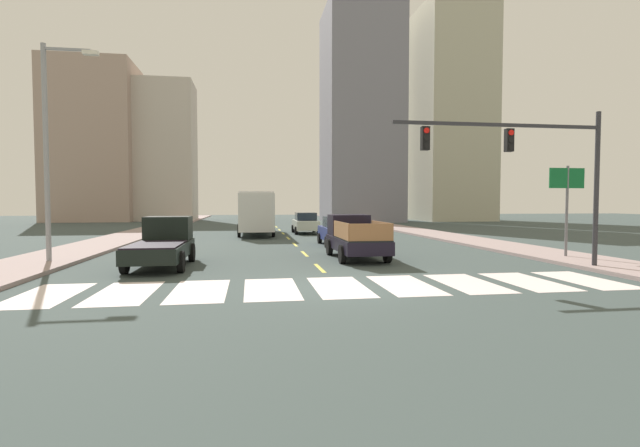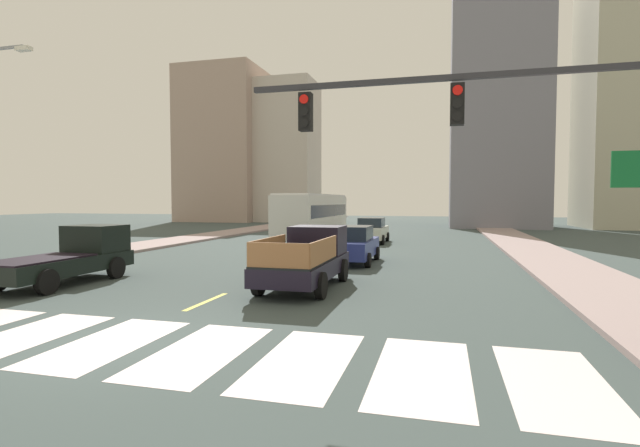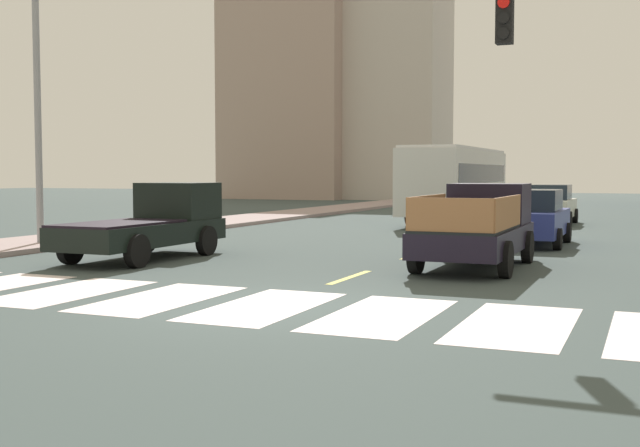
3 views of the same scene
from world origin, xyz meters
The scene contains 27 objects.
ground_plane centered at (0.00, 0.00, 0.00)m, with size 160.00×160.00×0.00m, color #3B4746.
sidewalk_right centered at (11.49, 18.00, 0.07)m, with size 3.39×110.00×0.15m, color gray.
sidewalk_left centered at (-11.49, 18.00, 0.07)m, with size 3.39×110.00×0.15m, color gray.
crosswalk_stripe_3 centered at (-2.07, 0.00, 0.00)m, with size 1.58×3.53×0.01m, color silver.
crosswalk_stripe_4 centered at (0.00, 0.00, 0.00)m, with size 1.58×3.53×0.01m, color silver.
crosswalk_stripe_5 centered at (2.07, 0.00, 0.00)m, with size 1.58×3.53×0.01m, color silver.
crosswalk_stripe_6 centered at (4.13, 0.00, 0.00)m, with size 1.58×3.53×0.01m, color silver.
crosswalk_stripe_7 centered at (6.20, 0.00, 0.00)m, with size 1.58×3.53×0.01m, color silver.
crosswalk_stripe_8 centered at (8.27, 0.00, 0.00)m, with size 1.58×3.53×0.01m, color silver.
lane_dash_0 centered at (0.00, 4.00, 0.00)m, with size 0.16×2.40×0.01m, color #D5C84B.
lane_dash_1 centered at (0.00, 9.00, 0.00)m, with size 0.16×2.40×0.01m, color #D5C84B.
lane_dash_2 centered at (0.00, 14.00, 0.00)m, with size 0.16×2.40×0.01m, color #D5C84B.
lane_dash_3 centered at (0.00, 19.00, 0.00)m, with size 0.16×2.40×0.01m, color #D5C84B.
lane_dash_4 centered at (0.00, 24.00, 0.00)m, with size 0.16×2.40×0.01m, color #D5C84B.
lane_dash_5 centered at (0.00, 29.00, 0.00)m, with size 0.16×2.40×0.01m, color #D5C84B.
lane_dash_6 centered at (0.00, 34.00, 0.00)m, with size 0.16×2.40×0.01m, color #D5C84B.
lane_dash_7 centered at (0.00, 39.00, 0.00)m, with size 0.16×2.40×0.01m, color #D5C84B.
pickup_stakebed centered at (2.11, 7.14, 0.94)m, with size 2.18×5.20×1.96m.
pickup_dark centered at (-6.16, 5.66, 0.92)m, with size 2.18×5.20×1.96m.
city_bus centered at (-2.24, 23.33, 1.95)m, with size 2.72×10.80×3.32m.
sedan_far centered at (2.52, 13.21, 0.86)m, with size 2.02×4.40×1.72m.
sedan_near_right centered at (1.82, 23.74, 0.86)m, with size 2.02×4.40×1.72m.
traffic_signal_gantry centered at (7.83, 2.12, 4.17)m, with size 8.18×0.27×6.00m.
tower_tall_centre centered at (25.48, 47.77, 14.84)m, with size 9.44×9.80×29.69m, color #B7B39B.
block_mid_left centered at (12.09, 46.62, 14.11)m, with size 9.71×10.08×28.23m, color gray.
block_mid_right centered at (-23.41, 52.16, 10.58)m, with size 11.00×8.97×21.16m, color tan.
block_low_left centered at (-14.19, 53.08, 9.55)m, with size 7.69×7.18×19.11m, color beige.
Camera 2 is at (6.50, -7.90, 2.88)m, focal length 26.13 mm.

